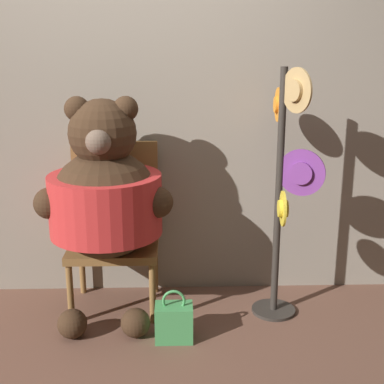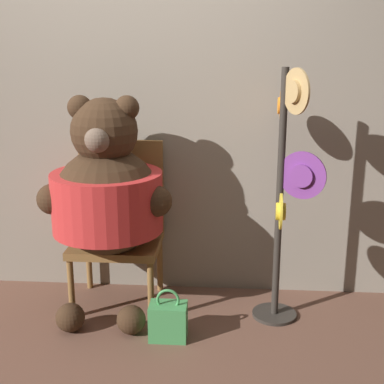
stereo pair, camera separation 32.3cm
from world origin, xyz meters
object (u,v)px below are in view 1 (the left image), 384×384
object	(u,v)px
chair	(115,223)
hat_display_rack	(285,187)
teddy_bear	(105,197)
handbag_on_ground	(174,322)

from	to	relation	value
chair	hat_display_rack	distance (m)	1.12
teddy_bear	chair	bearing A→B (deg)	80.43
chair	teddy_bear	xyz separation A→B (m)	(-0.03, -0.18, 0.23)
teddy_bear	hat_display_rack	bearing A→B (deg)	-2.69
hat_display_rack	handbag_on_ground	distance (m)	1.03
chair	hat_display_rack	world-z (taller)	hat_display_rack
hat_display_rack	handbag_on_ground	bearing A→B (deg)	-157.16
handbag_on_ground	chair	bearing A→B (deg)	126.59
chair	handbag_on_ground	distance (m)	0.77
chair	handbag_on_ground	size ratio (longest dim) A/B	3.37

